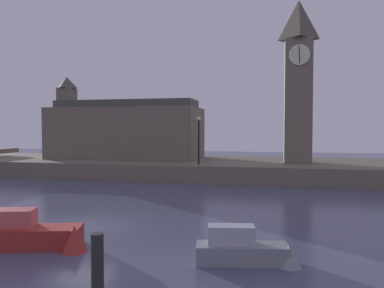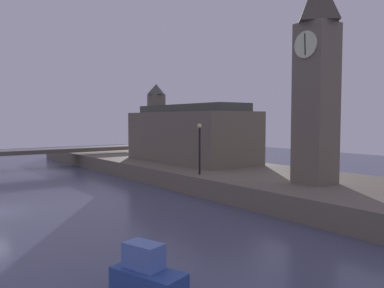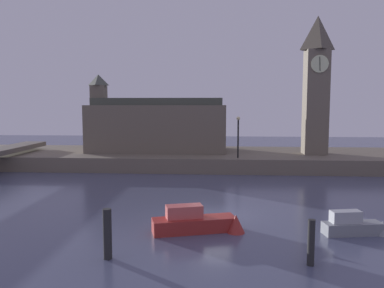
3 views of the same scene
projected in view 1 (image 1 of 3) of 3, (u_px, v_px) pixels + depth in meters
The scene contains 8 objects.
ground_plane at pixel (85, 226), 17.15m from camera, with size 120.00×120.00×0.00m, color #474C66.
far_embankment at pixel (185, 167), 36.64m from camera, with size 70.00×12.00×1.50m, color #6B6051.
clock_tower at pixel (298, 79), 33.04m from camera, with size 2.60×2.63×14.57m.
parliament_hall at pixel (124, 130), 38.81m from camera, with size 15.53×6.80×8.75m.
streetlamp at pixel (199, 135), 31.40m from camera, with size 0.36×0.36×4.13m.
mooring_post_right at pixel (97, 274), 8.91m from camera, with size 0.31×0.31×2.00m, color #282828.
boat_dinghy_red at pixel (29, 235), 13.97m from camera, with size 5.25×2.44×1.58m.
boat_cruiser_grey at pixel (248, 250), 12.36m from camera, with size 3.64×1.47×1.30m.
Camera 1 is at (8.57, -15.50, 4.51)m, focal length 34.43 mm.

